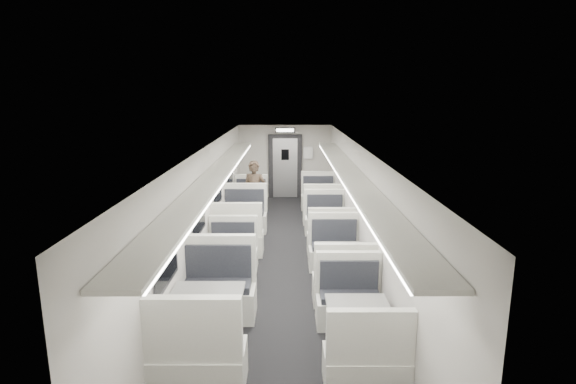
{
  "coord_description": "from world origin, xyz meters",
  "views": [
    {
      "loc": [
        0.07,
        -8.64,
        3.4
      ],
      "look_at": [
        0.09,
        1.67,
        1.13
      ],
      "focal_mm": 28.0,
      "sensor_mm": 36.0,
      "label": 1
    }
  ],
  "objects_px": {
    "booth_left_d": "(208,319)",
    "passenger": "(254,194)",
    "booth_left_b": "(241,225)",
    "vestibule_door": "(285,167)",
    "booth_right_d": "(357,326)",
    "exit_sign": "(285,130)",
    "booth_right_a": "(320,203)",
    "booth_right_b": "(327,228)",
    "booth_left_c": "(228,265)",
    "booth_right_c": "(338,265)",
    "booth_left_a": "(249,205)"
  },
  "relations": [
    {
      "from": "booth_right_d",
      "to": "passenger",
      "type": "height_order",
      "value": "passenger"
    },
    {
      "from": "exit_sign",
      "to": "booth_left_b",
      "type": "bearing_deg",
      "value": -103.82
    },
    {
      "from": "booth_right_c",
      "to": "vestibule_door",
      "type": "distance_m",
      "value": 7.02
    },
    {
      "from": "booth_left_d",
      "to": "vestibule_door",
      "type": "height_order",
      "value": "vestibule_door"
    },
    {
      "from": "booth_left_c",
      "to": "booth_right_d",
      "type": "relative_size",
      "value": 0.97
    },
    {
      "from": "booth_left_c",
      "to": "booth_right_b",
      "type": "bearing_deg",
      "value": 48.97
    },
    {
      "from": "booth_right_a",
      "to": "booth_right_d",
      "type": "xyz_separation_m",
      "value": [
        0.0,
        -6.87,
        -0.01
      ]
    },
    {
      "from": "booth_left_c",
      "to": "booth_right_b",
      "type": "distance_m",
      "value": 3.05
    },
    {
      "from": "booth_right_a",
      "to": "booth_right_c",
      "type": "bearing_deg",
      "value": -90.0
    },
    {
      "from": "booth_left_b",
      "to": "passenger",
      "type": "bearing_deg",
      "value": 80.8
    },
    {
      "from": "booth_left_b",
      "to": "exit_sign",
      "type": "relative_size",
      "value": 3.59
    },
    {
      "from": "booth_left_c",
      "to": "booth_right_a",
      "type": "bearing_deg",
      "value": 66.83
    },
    {
      "from": "booth_left_d",
      "to": "passenger",
      "type": "xyz_separation_m",
      "value": [
        0.22,
        5.81,
        0.44
      ]
    },
    {
      "from": "booth_left_b",
      "to": "vestibule_door",
      "type": "distance_m",
      "value": 4.71
    },
    {
      "from": "booth_left_d",
      "to": "booth_left_b",
      "type": "bearing_deg",
      "value": 90.0
    },
    {
      "from": "passenger",
      "to": "booth_right_a",
      "type": "bearing_deg",
      "value": 40.3
    },
    {
      "from": "booth_left_a",
      "to": "booth_right_a",
      "type": "bearing_deg",
      "value": 4.8
    },
    {
      "from": "booth_left_b",
      "to": "booth_left_d",
      "type": "relative_size",
      "value": 0.95
    },
    {
      "from": "booth_right_a",
      "to": "booth_right_d",
      "type": "relative_size",
      "value": 1.03
    },
    {
      "from": "booth_left_c",
      "to": "booth_left_d",
      "type": "relative_size",
      "value": 0.82
    },
    {
      "from": "booth_left_a",
      "to": "vestibule_door",
      "type": "height_order",
      "value": "vestibule_door"
    },
    {
      "from": "booth_left_a",
      "to": "booth_right_c",
      "type": "height_order",
      "value": "booth_right_c"
    },
    {
      "from": "booth_left_c",
      "to": "passenger",
      "type": "height_order",
      "value": "passenger"
    },
    {
      "from": "booth_left_b",
      "to": "passenger",
      "type": "relative_size",
      "value": 1.3
    },
    {
      "from": "booth_right_d",
      "to": "booth_right_a",
      "type": "bearing_deg",
      "value": 90.0
    },
    {
      "from": "booth_right_b",
      "to": "booth_right_d",
      "type": "height_order",
      "value": "booth_right_d"
    },
    {
      "from": "booth_right_a",
      "to": "booth_left_c",
      "type": "bearing_deg",
      "value": -113.17
    },
    {
      "from": "vestibule_door",
      "to": "booth_right_a",
      "type": "bearing_deg",
      "value": -65.95
    },
    {
      "from": "booth_left_a",
      "to": "passenger",
      "type": "height_order",
      "value": "passenger"
    },
    {
      "from": "booth_left_c",
      "to": "exit_sign",
      "type": "relative_size",
      "value": 3.13
    },
    {
      "from": "booth_right_c",
      "to": "passenger",
      "type": "xyz_separation_m",
      "value": [
        -1.78,
        3.7,
        0.49
      ]
    },
    {
      "from": "booth_left_a",
      "to": "vestibule_door",
      "type": "bearing_deg",
      "value": 67.46
    },
    {
      "from": "booth_right_d",
      "to": "booth_right_b",
      "type": "bearing_deg",
      "value": 90.0
    },
    {
      "from": "booth_right_c",
      "to": "booth_right_d",
      "type": "relative_size",
      "value": 1.01
    },
    {
      "from": "booth_left_d",
      "to": "booth_right_b",
      "type": "height_order",
      "value": "booth_left_d"
    },
    {
      "from": "booth_left_a",
      "to": "exit_sign",
      "type": "relative_size",
      "value": 3.17
    },
    {
      "from": "booth_left_c",
      "to": "booth_right_a",
      "type": "xyz_separation_m",
      "value": [
        2.0,
        4.67,
        0.02
      ]
    },
    {
      "from": "booth_right_d",
      "to": "exit_sign",
      "type": "xyz_separation_m",
      "value": [
        -1.0,
        8.63,
        1.92
      ]
    },
    {
      "from": "booth_right_b",
      "to": "booth_right_c",
      "type": "xyz_separation_m",
      "value": [
        0.0,
        -2.3,
        0.01
      ]
    },
    {
      "from": "vestibule_door",
      "to": "exit_sign",
      "type": "relative_size",
      "value": 3.39
    },
    {
      "from": "booth_right_d",
      "to": "vestibule_door",
      "type": "distance_m",
      "value": 9.19
    },
    {
      "from": "booth_right_d",
      "to": "exit_sign",
      "type": "relative_size",
      "value": 3.24
    },
    {
      "from": "vestibule_door",
      "to": "exit_sign",
      "type": "bearing_deg",
      "value": -90.0
    },
    {
      "from": "booth_right_b",
      "to": "booth_left_c",
      "type": "bearing_deg",
      "value": -131.03
    },
    {
      "from": "passenger",
      "to": "exit_sign",
      "type": "bearing_deg",
      "value": 85.63
    },
    {
      "from": "vestibule_door",
      "to": "booth_left_d",
      "type": "bearing_deg",
      "value": -96.33
    },
    {
      "from": "booth_left_a",
      "to": "booth_right_d",
      "type": "height_order",
      "value": "booth_right_d"
    },
    {
      "from": "booth_right_c",
      "to": "passenger",
      "type": "distance_m",
      "value": 4.14
    },
    {
      "from": "booth_right_d",
      "to": "exit_sign",
      "type": "height_order",
      "value": "exit_sign"
    },
    {
      "from": "booth_left_a",
      "to": "passenger",
      "type": "relative_size",
      "value": 1.15
    }
  ]
}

